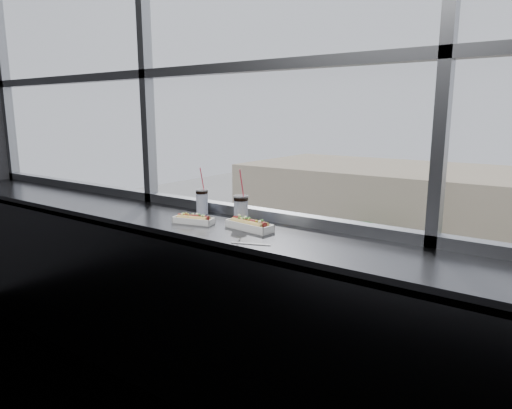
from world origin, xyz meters
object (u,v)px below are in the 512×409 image
Objects in this scene: car_near_a at (213,319)px; pedestrian_a at (437,284)px; hotdog_tray_right at (249,225)px; soda_cup_left at (202,200)px; car_near_b at (309,352)px; wrapper at (193,219)px; loose_straw at (251,244)px; soda_cup_right at (241,209)px; tree_left at (365,244)px; hotdog_tray_left at (193,219)px.

pedestrian_a is (8.96, 13.09, -0.02)m from car_near_a.
soda_cup_left is (-0.49, 0.15, 0.06)m from hotdog_tray_right.
car_near_b is at bearing 116.11° from soda_cup_left.
wrapper is at bearing 100.16° from pedestrian_a.
soda_cup_right is at bearing 113.05° from loose_straw.
loose_straw is at bearing -69.38° from tree_left.
car_near_a is (-14.26, 16.34, -10.94)m from hotdog_tray_left.
soda_cup_right is at bearing 156.51° from hotdog_tray_right.
soda_cup_right reaches higher than loose_straw.
loose_straw is at bearing -45.80° from soda_cup_right.
soda_cup_right is 0.31m from wrapper.
soda_cup_right is (-0.11, 0.06, 0.07)m from hotdog_tray_right.
car_near_b is at bearing 117.06° from soda_cup_right.
soda_cup_right is (0.38, -0.09, 0.01)m from soda_cup_left.
soda_cup_left is at bearing 107.06° from hotdog_tray_left.
tree_left is (-10.06, 28.11, -8.73)m from soda_cup_left.
car_near_b is at bearing 116.13° from wrapper.
soda_cup_right is 0.42m from loose_straw.
car_near_b is at bearing 124.34° from hotdog_tray_right.
pedestrian_a is (-5.17, 29.20, -11.03)m from soda_cup_left.
hotdog_tray_left is 1.30× the size of loose_straw.
hotdog_tray_right reaches higher than wrapper.
hotdog_tray_right is at bearing -30.57° from soda_cup_right.
car_near_a is (-14.13, 16.11, -11.00)m from soda_cup_left.
wrapper is (-0.04, 0.04, -0.01)m from hotdog_tray_left.
car_near_b is at bearing 96.29° from loose_straw.
soda_cup_right reaches higher than hotdog_tray_right.
pedestrian_a is at bearing 100.73° from soda_cup_right.
hotdog_tray_right is 0.39m from wrapper.
hotdog_tray_left is at bearing -157.97° from car_near_b.
wrapper is 0.02× the size of car_near_a.
tree_left reaches higher than car_near_b.
hotdog_tray_right is 31.84m from pedestrian_a.
car_near_a is at bearing 131.12° from wrapper.
loose_straw is 1.96× the size of wrapper.
loose_straw is at bearing -156.71° from car_near_b.
car_near_a is at bearing 55.61° from pedestrian_a.
soda_cup_left reaches higher than loose_straw.
hotdog_tray_right reaches higher than car_near_a.
soda_cup_left is 0.13× the size of pedestrian_a.
soda_cup_right reaches higher than hotdog_tray_left.
soda_cup_right is at bearing -157.08° from car_near_b.
loose_straw reaches higher than car_near_a.
car_near_a is 1.32× the size of tree_left.
wrapper is 0.02× the size of tree_left.
hotdog_tray_right is 0.14m from soda_cup_right.
loose_straw is 32.08m from pedestrian_a.
car_near_b is (-8.38, 16.26, -10.98)m from hotdog_tray_right.
pedestrian_a is at bearing 12.58° from tree_left.
hotdog_tray_left is 0.36m from hotdog_tray_right.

